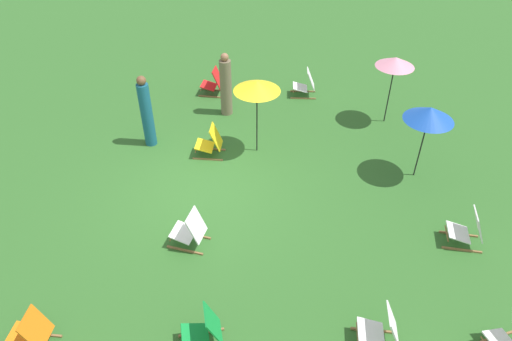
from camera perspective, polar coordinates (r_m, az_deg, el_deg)
ground_plane at (r=10.84m, az=-6.36°, el=-2.08°), size 40.00×40.00×0.00m
deckchair_0 at (r=8.09m, az=15.03°, el=-18.25°), size 0.55×0.81×0.83m
deckchair_1 at (r=14.33m, az=-5.19°, el=10.56°), size 0.60×0.83×0.83m
deckchair_2 at (r=14.27m, az=6.04°, el=10.38°), size 0.51×0.78×0.83m
deckchair_3 at (r=9.32m, az=-8.02°, el=-7.24°), size 0.67×0.86×0.83m
deckchair_4 at (r=10.14m, az=24.36°, el=-6.58°), size 0.60×0.83×0.83m
deckchair_5 at (r=7.87m, az=-6.29°, el=-18.88°), size 0.61×0.83×0.83m
deckchair_6 at (r=11.62m, az=-5.55°, el=3.39°), size 0.54×0.80×0.83m
deckchair_7 at (r=8.76m, az=28.72°, el=-17.29°), size 0.68×0.87×0.83m
deckchair_8 at (r=8.57m, az=-25.75°, el=-17.50°), size 0.55×0.80×0.83m
umbrella_0 at (r=10.84m, az=20.37°, el=6.47°), size 1.09×1.09×1.84m
umbrella_1 at (r=12.77m, az=16.60°, el=12.52°), size 1.00×1.00×1.89m
umbrella_2 at (r=10.99m, az=0.12°, el=10.23°), size 1.11×1.11×1.95m
person_0 at (r=13.09m, az=-3.69°, el=10.22°), size 0.45×0.45×1.81m
person_1 at (r=12.00m, az=-13.17°, el=6.86°), size 0.41×0.41×1.92m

